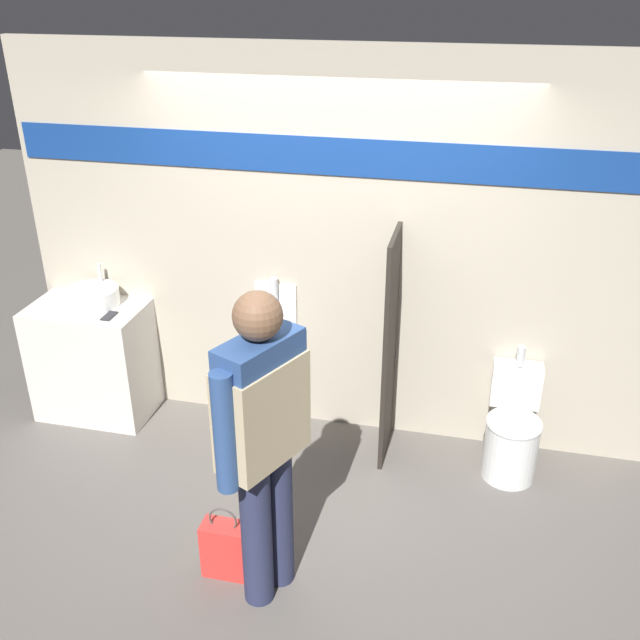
# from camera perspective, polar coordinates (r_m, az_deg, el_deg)

# --- Properties ---
(ground_plane) EXTENTS (16.00, 16.00, 0.00)m
(ground_plane) POSITION_cam_1_polar(r_m,az_deg,el_deg) (5.02, -0.45, -11.66)
(ground_plane) COLOR #5B5651
(display_wall) EXTENTS (4.50, 0.07, 2.70)m
(display_wall) POSITION_cam_1_polar(r_m,az_deg,el_deg) (4.86, 1.15, 5.49)
(display_wall) COLOR #B2A893
(display_wall) RESTS_ON ground_plane
(sink_counter) EXTENTS (0.83, 0.52, 0.89)m
(sink_counter) POSITION_cam_1_polar(r_m,az_deg,el_deg) (5.62, -17.66, -3.09)
(sink_counter) COLOR silver
(sink_counter) RESTS_ON ground_plane
(sink_basin) EXTENTS (0.37, 0.37, 0.27)m
(sink_basin) POSITION_cam_1_polar(r_m,az_deg,el_deg) (5.42, -17.66, 1.80)
(sink_basin) COLOR silver
(sink_basin) RESTS_ON sink_counter
(cell_phone) EXTENTS (0.07, 0.14, 0.01)m
(cell_phone) POSITION_cam_1_polar(r_m,az_deg,el_deg) (5.23, -16.49, 0.32)
(cell_phone) COLOR #232328
(cell_phone) RESTS_ON sink_counter
(divider_near_counter) EXTENTS (0.03, 0.50, 1.62)m
(divider_near_counter) POSITION_cam_1_polar(r_m,az_deg,el_deg) (4.77, 5.59, -2.33)
(divider_near_counter) COLOR #28231E
(divider_near_counter) RESTS_ON ground_plane
(urinal_near_counter) EXTENTS (0.32, 0.31, 1.16)m
(urinal_near_counter) POSITION_cam_1_polar(r_m,az_deg,el_deg) (5.03, -3.92, -0.98)
(urinal_near_counter) COLOR silver
(urinal_near_counter) RESTS_ON ground_plane
(toilet) EXTENTS (0.37, 0.53, 0.86)m
(toilet) POSITION_cam_1_polar(r_m,az_deg,el_deg) (4.98, 15.11, -8.73)
(toilet) COLOR silver
(toilet) RESTS_ON ground_plane
(person_in_vest) EXTENTS (0.40, 0.58, 1.79)m
(person_in_vest) POSITION_cam_1_polar(r_m,az_deg,el_deg) (3.56, -4.54, -8.89)
(person_in_vest) COLOR #282D4C
(person_in_vest) RESTS_ON ground_plane
(shopping_bag) EXTENTS (0.25, 0.14, 0.46)m
(shopping_bag) POSITION_cam_1_polar(r_m,az_deg,el_deg) (4.22, -7.60, -17.65)
(shopping_bag) COLOR red
(shopping_bag) RESTS_ON ground_plane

